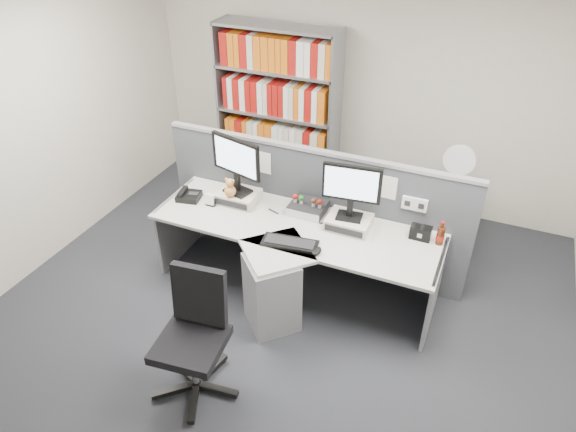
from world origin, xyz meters
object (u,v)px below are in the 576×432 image
at_px(monitor_right, 351,187).
at_px(shelving_unit, 278,116).
at_px(desk, 286,263).
at_px(desk_phone, 188,196).
at_px(keyboard, 290,243).
at_px(desk_fan, 459,163).
at_px(speaker, 421,233).
at_px(cola_bottle, 440,236).
at_px(filing_cabinet, 447,221).
at_px(mouse, 317,251).
at_px(desk_calendar, 211,200).
at_px(office_chair, 195,332).
at_px(desktop_pc, 308,208).
at_px(monitor_left, 236,161).

relative_size(monitor_right, shelving_unit, 0.26).
xyz_separation_m(desk, desk_phone, (-1.11, 0.23, 0.30)).
height_order(monitor_right, keyboard, monitor_right).
bearing_deg(shelving_unit, keyboard, -63.13).
height_order(desk_phone, desk_fan, desk_fan).
relative_size(speaker, cola_bottle, 0.80).
bearing_deg(filing_cabinet, desk_fan, -90.00).
height_order(filing_cabinet, desk_fan, desk_fan).
xyz_separation_m(monitor_right, filing_cabinet, (0.76, 1.02, -0.78)).
xyz_separation_m(mouse, desk_phone, (-1.43, 0.31, 0.01)).
xyz_separation_m(speaker, shelving_unit, (-1.96, 1.39, 0.20)).
xyz_separation_m(desk, desk_calendar, (-0.86, 0.22, 0.31)).
bearing_deg(desk_fan, monitor_right, -126.73).
distance_m(mouse, office_chair, 1.18).
distance_m(speaker, filing_cabinet, 1.04).
distance_m(cola_bottle, office_chair, 2.15).
bearing_deg(desk_calendar, shelving_unit, 91.37).
height_order(keyboard, mouse, mouse).
xyz_separation_m(mouse, filing_cabinet, (0.88, 1.48, -0.39)).
xyz_separation_m(desk_phone, desk_fan, (2.31, 1.17, 0.27)).
bearing_deg(monitor_right, desk_fan, 53.27).
xyz_separation_m(desktop_pc, desk_fan, (1.18, 0.93, 0.26)).
bearing_deg(office_chair, keyboard, 72.91).
height_order(desk, cola_bottle, cola_bottle).
relative_size(desk, monitor_right, 5.08).
xyz_separation_m(desk_calendar, shelving_unit, (-0.04, 1.63, 0.21)).
bearing_deg(desk, filing_cabinet, 49.39).
height_order(desktop_pc, filing_cabinet, desktop_pc).
distance_m(keyboard, shelving_unit, 2.15).
relative_size(desk, monitor_left, 4.71).
distance_m(monitor_left, speaker, 1.76).
xyz_separation_m(desk_calendar, cola_bottle, (2.08, 0.23, 0.03)).
xyz_separation_m(monitor_left, keyboard, (0.72, -0.44, -0.41)).
distance_m(desk, keyboard, 0.29).
height_order(mouse, desk_calendar, desk_calendar).
xyz_separation_m(keyboard, filing_cabinet, (1.13, 1.46, -0.39)).
distance_m(desk_calendar, cola_bottle, 2.10).
xyz_separation_m(desk, desk_fan, (1.20, 1.40, 0.57)).
xyz_separation_m(desktop_pc, desk_phone, (-1.13, -0.24, -0.01)).
bearing_deg(desk, shelving_unit, 115.96).
xyz_separation_m(desk_calendar, filing_cabinet, (2.06, 1.18, -0.42)).
relative_size(mouse, filing_cabinet, 0.17).
bearing_deg(mouse, shelving_unit, 122.19).
relative_size(desk, office_chair, 2.59).
relative_size(monitor_left, keyboard, 1.11).
distance_m(desktop_pc, desk_fan, 1.52).
bearing_deg(keyboard, desk_phone, 166.32).
height_order(mouse, shelving_unit, shelving_unit).
relative_size(desk_calendar, cola_bottle, 0.52).
bearing_deg(desktop_pc, mouse, -61.84).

